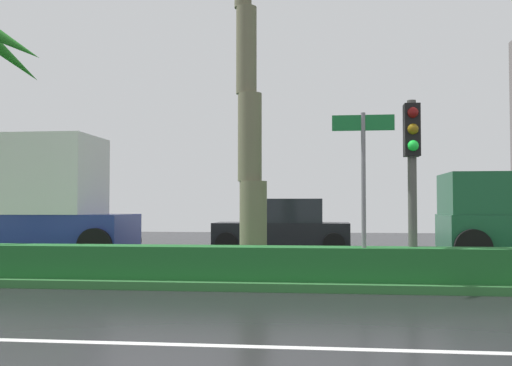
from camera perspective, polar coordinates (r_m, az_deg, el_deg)
The scene contains 8 objects.
ground_plane at distance 13.52m, azimuth 1.22°, elevation -8.72°, with size 90.00×42.00×0.10m, color black.
near_lane_divider_stripe at distance 6.66m, azimuth -4.68°, elevation -15.02°, with size 81.00×0.14×0.01m, color white.
median_strip at distance 12.52m, azimuth 0.78°, elevation -8.67°, with size 85.50×4.00×0.15m, color #2D6B33.
median_hedge at distance 11.09m, azimuth 0.04°, elevation -7.55°, with size 76.50×0.70×0.60m.
traffic_signal_median_right at distance 11.36m, azimuth 14.52°, elevation 2.51°, with size 0.28×0.43×3.27m.
street_name_sign at distance 10.88m, azimuth 10.11°, elevation 0.97°, with size 1.10×0.08×3.00m.
box_truck_lead at distance 18.38m, azimuth -21.18°, elevation -1.87°, with size 6.40×2.64×3.46m.
car_in_traffic_leading at distance 19.46m, azimuth 2.59°, elevation -4.15°, with size 4.30×2.02×1.72m.
Camera 1 is at (1.27, -4.37, 1.48)m, focal length 42.38 mm.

